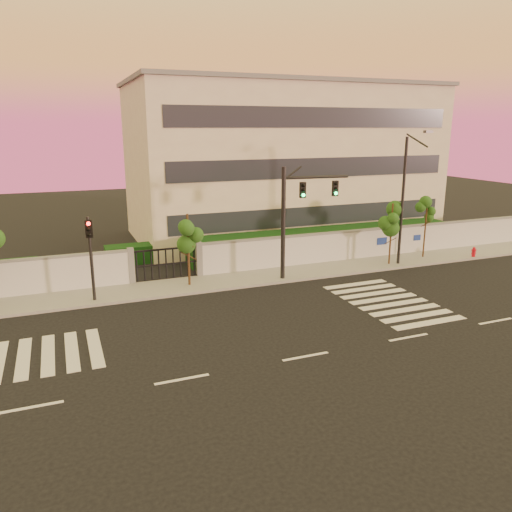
# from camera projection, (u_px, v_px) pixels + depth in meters

# --- Properties ---
(ground) EXTENTS (120.00, 120.00, 0.00)m
(ground) POSITION_uv_depth(u_px,v_px,m) (306.00, 357.00, 19.78)
(ground) COLOR black
(ground) RESTS_ON ground
(sidewalk) EXTENTS (60.00, 3.00, 0.15)m
(sidewalk) POSITION_uv_depth(u_px,v_px,m) (223.00, 281.00, 29.20)
(sidewalk) COLOR gray
(sidewalk) RESTS_ON ground
(perimeter_wall) EXTENTS (60.00, 0.36, 2.20)m
(perimeter_wall) POSITION_uv_depth(u_px,v_px,m) (217.00, 259.00, 30.34)
(perimeter_wall) COLOR silver
(perimeter_wall) RESTS_ON ground
(hedge_row) EXTENTS (41.00, 4.25, 1.80)m
(hedge_row) POSITION_uv_depth(u_px,v_px,m) (220.00, 251.00, 33.25)
(hedge_row) COLOR black
(hedge_row) RESTS_ON ground
(institutional_building) EXTENTS (24.40, 12.40, 12.25)m
(institutional_building) POSITION_uv_depth(u_px,v_px,m) (282.00, 161.00, 41.25)
(institutional_building) COLOR beige
(institutional_building) RESTS_ON ground
(road_markings) EXTENTS (57.00, 7.62, 0.02)m
(road_markings) POSITION_uv_depth(u_px,v_px,m) (236.00, 328.00, 22.59)
(road_markings) COLOR silver
(road_markings) RESTS_ON ground
(street_tree_d) EXTENTS (1.60, 1.27, 4.21)m
(street_tree_d) POSITION_uv_depth(u_px,v_px,m) (188.00, 234.00, 27.63)
(street_tree_d) COLOR #382314
(street_tree_d) RESTS_ON ground
(street_tree_e) EXTENTS (1.39, 1.11, 4.12)m
(street_tree_e) POSITION_uv_depth(u_px,v_px,m) (392.00, 220.00, 32.03)
(street_tree_e) COLOR #382314
(street_tree_e) RESTS_ON ground
(street_tree_f) EXTENTS (1.32, 1.05, 4.24)m
(street_tree_f) POSITION_uv_depth(u_px,v_px,m) (426.00, 214.00, 33.73)
(street_tree_f) COLOR #382314
(street_tree_f) RESTS_ON ground
(traffic_signal_main) EXTENTS (4.22, 0.53, 6.67)m
(traffic_signal_main) POSITION_uv_depth(u_px,v_px,m) (297.00, 209.00, 28.87)
(traffic_signal_main) COLOR black
(traffic_signal_main) RESTS_ON ground
(traffic_signal_secondary) EXTENTS (0.35, 0.34, 4.51)m
(traffic_signal_secondary) POSITION_uv_depth(u_px,v_px,m) (90.00, 249.00, 25.15)
(traffic_signal_secondary) COLOR black
(traffic_signal_secondary) RESTS_ON ground
(streetlight_east) EXTENTS (0.52, 2.08, 8.66)m
(streetlight_east) POSITION_uv_depth(u_px,v_px,m) (405.00, 195.00, 31.52)
(streetlight_east) COLOR black
(streetlight_east) RESTS_ON ground
(fire_hydrant) EXTENTS (0.32, 0.31, 0.83)m
(fire_hydrant) POSITION_uv_depth(u_px,v_px,m) (474.00, 253.00, 34.44)
(fire_hydrant) COLOR red
(fire_hydrant) RESTS_ON ground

